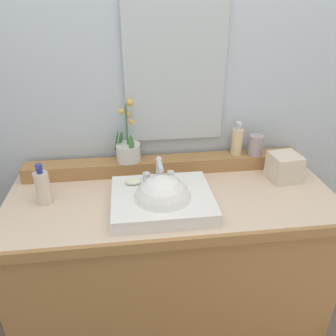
{
  "coord_description": "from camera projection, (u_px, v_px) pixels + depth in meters",
  "views": [
    {
      "loc": [
        -0.17,
        -1.23,
        1.61
      ],
      "look_at": [
        -0.02,
        -0.02,
        0.97
      ],
      "focal_mm": 35.8,
      "sensor_mm": 36.0,
      "label": 1
    }
  ],
  "objects": [
    {
      "name": "floor",
      "position": [
        171.0,
        328.0,
        1.87
      ],
      "size": [
        3.28,
        3.77,
        0.1
      ],
      "primitive_type": "cube",
      "color": "#776355",
      "rests_on": "ground"
    },
    {
      "name": "back_ledge",
      "position": [
        166.0,
        165.0,
        1.66
      ],
      "size": [
        1.36,
        0.1,
        0.07
      ],
      "primitive_type": "cube",
      "color": "#A57442",
      "rests_on": "vanity_cabinet"
    },
    {
      "name": "tumbler_cup",
      "position": [
        256.0,
        145.0,
        1.66
      ],
      "size": [
        0.07,
        0.07,
        0.1
      ],
      "primitive_type": "cylinder",
      "color": "#A3939B",
      "rests_on": "back_ledge"
    },
    {
      "name": "mirror",
      "position": [
        175.0,
        74.0,
        1.52
      ],
      "size": [
        0.46,
        0.02,
        0.63
      ],
      "primitive_type": "cube",
      "color": "silver"
    },
    {
      "name": "soap_bar",
      "position": [
        133.0,
        182.0,
        1.44
      ],
      "size": [
        0.07,
        0.04,
        0.02
      ],
      "primitive_type": "ellipsoid",
      "color": "beige",
      "rests_on": "sink_basin"
    },
    {
      "name": "tissue_box",
      "position": [
        284.0,
        167.0,
        1.57
      ],
      "size": [
        0.14,
        0.14,
        0.13
      ],
      "primitive_type": "cube",
      "rotation": [
        0.0,
        0.0,
        0.11
      ],
      "color": "beige",
      "rests_on": "vanity_cabinet"
    },
    {
      "name": "lotion_bottle",
      "position": [
        43.0,
        187.0,
        1.39
      ],
      "size": [
        0.06,
        0.06,
        0.18
      ],
      "color": "beige",
      "rests_on": "vanity_cabinet"
    },
    {
      "name": "soap_dispenser",
      "position": [
        237.0,
        141.0,
        1.66
      ],
      "size": [
        0.06,
        0.06,
        0.17
      ],
      "color": "beige",
      "rests_on": "back_ledge"
    },
    {
      "name": "sink_basin",
      "position": [
        162.0,
        202.0,
        1.38
      ],
      "size": [
        0.41,
        0.35,
        0.27
      ],
      "color": "white",
      "rests_on": "vanity_cabinet"
    },
    {
      "name": "potted_plant",
      "position": [
        128.0,
        149.0,
        1.6
      ],
      "size": [
        0.13,
        0.12,
        0.3
      ],
      "color": "silver",
      "rests_on": "back_ledge"
    },
    {
      "name": "vanity_cabinet",
      "position": [
        172.0,
        266.0,
        1.66
      ],
      "size": [
        1.44,
        0.6,
        0.83
      ],
      "color": "#A57442",
      "rests_on": "ground"
    },
    {
      "name": "wall_back",
      "position": [
        161.0,
        75.0,
        1.62
      ],
      "size": [
        3.28,
        0.2,
        2.52
      ],
      "primitive_type": "cube",
      "color": "silver",
      "rests_on": "ground"
    }
  ]
}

